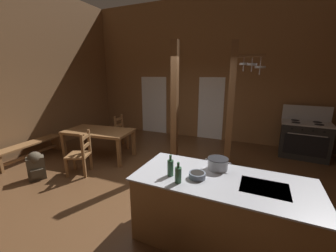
# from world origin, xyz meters

# --- Properties ---
(ground_plane) EXTENTS (8.50, 7.81, 0.10)m
(ground_plane) POSITION_xyz_m (0.00, 0.00, -0.05)
(ground_plane) COLOR brown
(wall_back) EXTENTS (8.50, 0.14, 4.49)m
(wall_back) POSITION_xyz_m (0.00, 3.58, 2.24)
(wall_back) COLOR brown
(wall_back) RESTS_ON ground_plane
(wall_left) EXTENTS (0.14, 7.81, 4.49)m
(wall_left) POSITION_xyz_m (-3.92, 0.00, 2.24)
(wall_left) COLOR brown
(wall_left) RESTS_ON ground_plane
(glazed_door_back_left) EXTENTS (1.00, 0.01, 2.05)m
(glazed_door_back_left) POSITION_xyz_m (-1.73, 3.50, 1.02)
(glazed_door_back_left) COLOR white
(glazed_door_back_left) RESTS_ON ground_plane
(glazed_panel_back_right) EXTENTS (0.84, 0.01, 2.05)m
(glazed_panel_back_right) POSITION_xyz_m (0.38, 3.50, 1.02)
(glazed_panel_back_right) COLOR white
(glazed_panel_back_right) RESTS_ON ground_plane
(kitchen_island) EXTENTS (2.18, 1.00, 0.89)m
(kitchen_island) POSITION_xyz_m (1.47, -0.94, 0.45)
(kitchen_island) COLOR brown
(kitchen_island) RESTS_ON ground_plane
(stove_range) EXTENTS (1.20, 0.90, 1.32)m
(stove_range) POSITION_xyz_m (3.01, 2.88, 0.48)
(stove_range) COLOR black
(stove_range) RESTS_ON ground_plane
(support_post_with_pot_rack) EXTENTS (0.72, 0.26, 2.84)m
(support_post_with_pot_rack) POSITION_xyz_m (1.28, 1.47, 1.54)
(support_post_with_pot_rack) COLOR brown
(support_post_with_pot_rack) RESTS_ON ground_plane
(support_post_center) EXTENTS (0.14, 0.14, 2.84)m
(support_post_center) POSITION_xyz_m (0.10, 0.93, 1.42)
(support_post_center) COLOR brown
(support_post_center) RESTS_ON ground_plane
(dining_table) EXTENTS (1.79, 1.09, 0.74)m
(dining_table) POSITION_xyz_m (-1.90, 0.70, 0.65)
(dining_table) COLOR brown
(dining_table) RESTS_ON ground_plane
(ladderback_chair_near_window) EXTENTS (0.58, 0.58, 0.95)m
(ladderback_chair_near_window) POSITION_xyz_m (-1.64, -0.20, 0.45)
(ladderback_chair_near_window) COLOR brown
(ladderback_chair_near_window) RESTS_ON ground_plane
(ladderback_chair_by_post) EXTENTS (0.48, 0.48, 0.95)m
(ladderback_chair_by_post) POSITION_xyz_m (-1.85, 1.67, 0.45)
(ladderback_chair_by_post) COLOR brown
(ladderback_chair_by_post) RESTS_ON ground_plane
(bench_along_left_wall) EXTENTS (0.46, 1.72, 0.44)m
(bench_along_left_wall) POSITION_xyz_m (-3.46, -0.12, 0.31)
(bench_along_left_wall) COLOR brown
(bench_along_left_wall) RESTS_ON ground_plane
(backpack) EXTENTS (0.38, 0.39, 0.60)m
(backpack) POSITION_xyz_m (-2.32, -0.76, 0.31)
(backpack) COLOR #4C4233
(backpack) RESTS_ON ground_plane
(stockpot_on_counter) EXTENTS (0.34, 0.28, 0.15)m
(stockpot_on_counter) POSITION_xyz_m (1.37, -0.68, 0.97)
(stockpot_on_counter) COLOR #A8AAB2
(stockpot_on_counter) RESTS_ON kitchen_island
(mixing_bowl_on_counter) EXTENTS (0.21, 0.21, 0.07)m
(mixing_bowl_on_counter) POSITION_xyz_m (1.18, -1.04, 0.93)
(mixing_bowl_on_counter) COLOR slate
(mixing_bowl_on_counter) RESTS_ON kitchen_island
(bottle_tall_on_counter) EXTENTS (0.08, 0.08, 0.27)m
(bottle_tall_on_counter) POSITION_xyz_m (0.85, -1.10, 1.00)
(bottle_tall_on_counter) COLOR #2D5638
(bottle_tall_on_counter) RESTS_ON kitchen_island
(bottle_short_on_counter) EXTENTS (0.08, 0.08, 0.25)m
(bottle_short_on_counter) POSITION_xyz_m (1.00, -1.23, 0.99)
(bottle_short_on_counter) COLOR #2D5638
(bottle_short_on_counter) RESTS_ON kitchen_island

